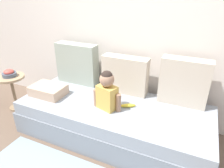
{
  "coord_description": "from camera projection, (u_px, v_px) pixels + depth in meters",
  "views": [
    {
      "loc": [
        0.78,
        -1.75,
        1.6
      ],
      "look_at": [
        -0.02,
        0.0,
        0.66
      ],
      "focal_mm": 32.44,
      "sensor_mm": 36.0,
      "label": 1
    }
  ],
  "objects": [
    {
      "name": "fruit_bowl",
      "position": [
        9.0,
        73.0,
        2.71
      ],
      "size": [
        0.19,
        0.19,
        0.1
      ],
      "color": "#4C5666",
      "rests_on": "side_table"
    },
    {
      "name": "throw_pillow_center",
      "position": [
        125.0,
        75.0,
        2.43
      ],
      "size": [
        0.55,
        0.16,
        0.45
      ],
      "primitive_type": "cube",
      "color": "#C1B29E",
      "rests_on": "couch"
    },
    {
      "name": "ground_plane",
      "position": [
        113.0,
        134.0,
        2.43
      ],
      "size": [
        12.0,
        12.0,
        0.0
      ],
      "primitive_type": "plane",
      "color": "brown"
    },
    {
      "name": "throw_pillow_right",
      "position": [
        184.0,
        82.0,
        2.16
      ],
      "size": [
        0.51,
        0.16,
        0.52
      ],
      "primitive_type": "cube",
      "color": "#C1B29E",
      "rests_on": "couch"
    },
    {
      "name": "banana",
      "position": [
        128.0,
        105.0,
        2.19
      ],
      "size": [
        0.17,
        0.12,
        0.04
      ],
      "primitive_type": "ellipsoid",
      "rotation": [
        0.0,
        0.0,
        0.5
      ],
      "color": "yellow",
      "rests_on": "couch"
    },
    {
      "name": "side_table",
      "position": [
        12.0,
        84.0,
        2.78
      ],
      "size": [
        0.37,
        0.37,
        0.5
      ],
      "color": "tan",
      "rests_on": "ground"
    },
    {
      "name": "throw_pillow_left",
      "position": [
        77.0,
        64.0,
        2.66
      ],
      "size": [
        0.56,
        0.16,
        0.53
      ],
      "primitive_type": "cube",
      "color": "#99A393",
      "rests_on": "couch"
    },
    {
      "name": "couch",
      "position": [
        113.0,
        120.0,
        2.34
      ],
      "size": [
        2.17,
        0.89,
        0.41
      ],
      "color": "gray",
      "rests_on": "ground"
    },
    {
      "name": "folded_blanket",
      "position": [
        48.0,
        90.0,
        2.43
      ],
      "size": [
        0.4,
        0.28,
        0.12
      ],
      "primitive_type": "cube",
      "color": "tan",
      "rests_on": "couch"
    },
    {
      "name": "back_wall",
      "position": [
        133.0,
        29.0,
        2.4
      ],
      "size": [
        5.37,
        0.1,
        2.29
      ],
      "primitive_type": "cube",
      "color": "silver",
      "rests_on": "ground"
    },
    {
      "name": "toddler",
      "position": [
        107.0,
        90.0,
        2.09
      ],
      "size": [
        0.32,
        0.19,
        0.43
      ],
      "color": "gold",
      "rests_on": "couch"
    }
  ]
}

